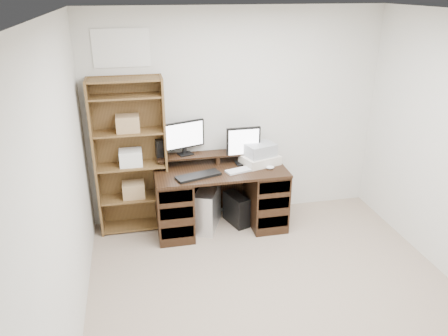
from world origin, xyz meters
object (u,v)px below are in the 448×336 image
object	(u,v)px
desk	(220,197)
tower_silver	(208,208)
tower_black	(236,209)
monitor_small	(243,144)
bookshelf	(131,155)
printer	(260,160)
monitor_wide	(184,136)

from	to	relation	value
desk	tower_silver	world-z (taller)	desk
tower_silver	tower_black	size ratio (longest dim) A/B	1.23
monitor_small	tower_black	size ratio (longest dim) A/B	1.07
bookshelf	printer	bearing A→B (deg)	-5.90
printer	tower_black	size ratio (longest dim) A/B	1.01
printer	desk	bearing A→B (deg)	169.63
desk	tower_black	size ratio (longest dim) A/B	3.68
desk	monitor_small	distance (m)	0.68
monitor_wide	bookshelf	size ratio (longest dim) A/B	0.27
desk	printer	size ratio (longest dim) A/B	3.64
desk	tower_black	xyz separation A→B (m)	(0.21, 0.04, -0.20)
monitor_small	tower_silver	xyz separation A→B (m)	(-0.45, -0.10, -0.74)
desk	monitor_wide	size ratio (longest dim) A/B	3.11
monitor_small	bookshelf	xyz separation A→B (m)	(-1.29, 0.09, -0.07)
tower_silver	tower_black	world-z (taller)	tower_silver
monitor_wide	tower_black	xyz separation A→B (m)	(0.58, -0.21, -0.90)
monitor_wide	bookshelf	world-z (taller)	bookshelf
monitor_small	printer	size ratio (longest dim) A/B	1.06
desk	tower_black	bearing A→B (deg)	10.14
desk	bookshelf	bearing A→B (deg)	167.85
desk	tower_silver	distance (m)	0.21
monitor_wide	tower_silver	world-z (taller)	monitor_wide
monitor_wide	monitor_small	world-z (taller)	monitor_wide
desk	printer	world-z (taller)	printer
monitor_wide	printer	distance (m)	0.93
monitor_small	printer	distance (m)	0.27
tower_silver	monitor_wide	bearing A→B (deg)	156.00
monitor_wide	monitor_small	size ratio (longest dim) A/B	1.10
printer	tower_black	xyz separation A→B (m)	(-0.28, -0.02, -0.61)
monitor_small	tower_silver	distance (m)	0.87
monitor_wide	monitor_small	distance (m)	0.69
desk	bookshelf	distance (m)	1.14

